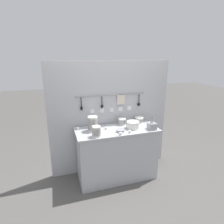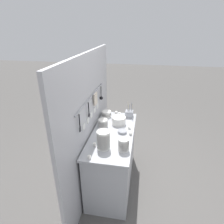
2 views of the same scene
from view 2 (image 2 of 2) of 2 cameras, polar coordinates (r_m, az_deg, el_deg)
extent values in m
plane|color=#514F4C|center=(3.15, 0.24, -20.09)|extent=(20.00, 20.00, 0.00)
cube|color=#ADAFB5|center=(2.61, 0.28, -6.52)|extent=(1.33, 0.57, 0.03)
cube|color=#ADAFB5|center=(2.86, 0.26, -14.06)|extent=(1.27, 0.55, 0.85)
cube|color=#B2B2B7|center=(2.62, -6.65, -3.83)|extent=(2.13, 0.04, 1.94)
cylinder|color=#93969E|center=(2.45, -6.40, 4.63)|extent=(1.18, 0.01, 0.01)
sphere|color=#93969E|center=(1.93, -11.19, -1.35)|extent=(0.02, 0.02, 0.02)
sphere|color=#93969E|center=(2.99, -3.27, 8.47)|extent=(0.02, 0.02, 0.02)
cylinder|color=black|center=(2.03, -9.88, -2.70)|extent=(0.01, 0.01, 0.15)
cube|color=black|center=(2.08, -9.68, -5.21)|extent=(0.04, 0.01, 0.06)
cylinder|color=#93969E|center=(2.00, -10.38, -0.55)|extent=(0.00, 0.01, 0.02)
cylinder|color=black|center=(2.32, -7.13, 1.22)|extent=(0.01, 0.01, 0.15)
ellipsoid|color=black|center=(2.36, -7.01, -0.96)|extent=(0.04, 0.02, 0.06)
cylinder|color=#93969E|center=(2.30, -7.52, 3.05)|extent=(0.01, 0.01, 0.02)
cube|color=beige|center=(2.63, -5.03, 4.00)|extent=(0.14, 0.02, 0.16)
cylinder|color=#93969E|center=(2.60, -5.36, 5.76)|extent=(0.01, 0.01, 0.02)
cylinder|color=black|center=(2.94, -3.37, 6.18)|extent=(0.01, 0.01, 0.17)
sphere|color=black|center=(2.97, -3.32, 4.27)|extent=(0.06, 0.06, 0.06)
cylinder|color=#93969E|center=(2.91, -3.64, 7.88)|extent=(0.00, 0.01, 0.02)
cube|color=white|center=(2.27, -8.57, -4.48)|extent=(0.07, 0.01, 0.07)
cube|color=white|center=(2.41, -7.36, -2.60)|extent=(0.07, 0.01, 0.07)
cube|color=white|center=(2.55, -6.30, -0.93)|extent=(0.07, 0.01, 0.07)
cube|color=white|center=(2.70, -5.34, 0.57)|extent=(0.07, 0.01, 0.07)
cube|color=white|center=(2.84, -4.48, 1.91)|extent=(0.07, 0.01, 0.07)
cylinder|color=silver|center=(2.28, -2.60, -10.39)|extent=(0.16, 0.16, 0.05)
cylinder|color=silver|center=(2.27, -2.62, -9.77)|extent=(0.16, 0.16, 0.05)
cylinder|color=silver|center=(2.25, -2.63, -9.15)|extent=(0.16, 0.16, 0.05)
cylinder|color=silver|center=(2.23, -2.64, -8.51)|extent=(0.16, 0.16, 0.05)
cylinder|color=silver|center=(2.22, -2.66, -7.87)|extent=(0.16, 0.16, 0.05)
cylinder|color=silver|center=(2.20, -2.67, -7.22)|extent=(0.16, 0.16, 0.05)
cylinder|color=silver|center=(2.19, -2.69, -6.55)|extent=(0.16, 0.16, 0.05)
cylinder|color=silver|center=(2.75, -2.74, -3.95)|extent=(0.13, 0.13, 0.04)
cylinder|color=silver|center=(2.74, -2.75, -3.53)|extent=(0.13, 0.13, 0.04)
cylinder|color=silver|center=(2.73, -2.76, -3.11)|extent=(0.13, 0.13, 0.04)
cylinder|color=silver|center=(2.72, -2.77, -2.69)|extent=(0.13, 0.13, 0.04)
cylinder|color=silver|center=(3.04, -1.70, -0.97)|extent=(0.15, 0.15, 0.04)
cylinder|color=silver|center=(3.03, -1.70, -0.55)|extent=(0.15, 0.15, 0.04)
cylinder|color=silver|center=(3.02, -1.71, -0.13)|extent=(0.15, 0.15, 0.04)
cylinder|color=silver|center=(2.25, 3.51, -11.02)|extent=(0.13, 0.13, 0.05)
cylinder|color=silver|center=(2.24, 3.53, -10.45)|extent=(0.13, 0.13, 0.05)
cylinder|color=silver|center=(2.22, 3.55, -9.88)|extent=(0.13, 0.13, 0.05)
cylinder|color=silver|center=(2.21, 3.57, -9.30)|extent=(0.13, 0.13, 0.05)
cylinder|color=silver|center=(2.19, 3.58, -8.71)|extent=(0.13, 0.13, 0.05)
cylinder|color=silver|center=(2.82, 2.06, -3.56)|extent=(0.21, 0.21, 0.01)
cylinder|color=silver|center=(2.82, 2.07, -3.39)|extent=(0.21, 0.21, 0.01)
cylinder|color=silver|center=(2.81, 2.07, -3.22)|extent=(0.21, 0.21, 0.01)
cylinder|color=silver|center=(2.81, 2.07, -3.05)|extent=(0.21, 0.21, 0.01)
cylinder|color=silver|center=(2.80, 2.08, -2.87)|extent=(0.21, 0.21, 0.01)
cylinder|color=silver|center=(2.80, 2.08, -2.70)|extent=(0.21, 0.21, 0.01)
cylinder|color=silver|center=(2.79, 2.08, -2.53)|extent=(0.21, 0.21, 0.01)
cylinder|color=silver|center=(2.79, 2.08, -2.35)|extent=(0.21, 0.21, 0.01)
cylinder|color=silver|center=(2.78, 2.09, -2.18)|extent=(0.21, 0.21, 0.01)
cylinder|color=silver|center=(2.78, 2.09, -2.00)|extent=(0.21, 0.21, 0.01)
cylinder|color=silver|center=(2.78, 2.09, -1.82)|extent=(0.21, 0.21, 0.01)
cylinder|color=silver|center=(2.77, 2.10, -1.65)|extent=(0.21, 0.21, 0.01)
cylinder|color=#93969E|center=(2.59, 3.17, -5.99)|extent=(0.13, 0.13, 0.04)
cube|color=#93969E|center=(3.03, 5.27, -0.57)|extent=(0.13, 0.13, 0.10)
cylinder|color=#C6B793|center=(3.02, 6.14, 1.00)|extent=(0.02, 0.02, 0.16)
cylinder|color=#93969E|center=(2.99, 5.36, 0.92)|extent=(0.03, 0.01, 0.18)
cylinder|color=#93969E|center=(2.99, 4.78, 0.90)|extent=(0.02, 0.03, 0.18)
cylinder|color=#93969E|center=(2.95, 5.94, 0.87)|extent=(0.01, 0.03, 0.21)
cylinder|color=#93969E|center=(2.98, 5.16, 0.78)|extent=(0.02, 0.02, 0.17)
cylinder|color=#93969E|center=(2.98, 5.82, 0.99)|extent=(0.02, 0.01, 0.19)
cylinder|color=#C6B793|center=(3.01, 5.17, 0.99)|extent=(0.02, 0.02, 0.17)
cylinder|color=#93969E|center=(2.96, 6.08, 1.11)|extent=(0.02, 0.03, 0.22)
cylinder|color=#C6B793|center=(3.03, 4.93, 1.46)|extent=(0.03, 0.03, 0.20)
cylinder|color=silver|center=(2.69, 5.30, -4.84)|extent=(0.04, 0.04, 0.04)
cylinder|color=silver|center=(2.14, -6.95, -13.53)|extent=(0.04, 0.04, 0.04)
cylinder|color=silver|center=(2.34, -5.31, -9.82)|extent=(0.04, 0.04, 0.04)
cylinder|color=silver|center=(2.46, -1.50, -7.77)|extent=(0.04, 0.04, 0.04)
cylinder|color=silver|center=(3.15, 1.29, -0.11)|extent=(0.04, 0.04, 0.04)
cylinder|color=silver|center=(3.10, 2.31, -0.54)|extent=(0.04, 0.04, 0.04)
cylinder|color=silver|center=(2.55, 5.67, -6.62)|extent=(0.04, 0.04, 0.04)
camera|label=1|loc=(2.63, 70.43, 3.52)|focal=30.00mm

